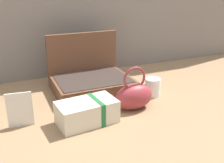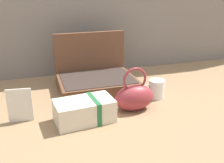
# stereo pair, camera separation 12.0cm
# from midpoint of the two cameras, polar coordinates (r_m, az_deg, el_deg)

# --- Properties ---
(ground_plane) EXTENTS (6.00, 6.00, 0.00)m
(ground_plane) POSITION_cam_midpoint_polar(r_m,az_deg,el_deg) (1.28, 2.88, -5.63)
(ground_plane) COLOR #8C6D4C
(open_suitcase) EXTENTS (0.41, 0.33, 0.29)m
(open_suitcase) POSITION_cam_midpoint_polar(r_m,az_deg,el_deg) (1.47, -1.23, 0.74)
(open_suitcase) COLOR brown
(open_suitcase) RESTS_ON ground_plane
(teal_pouch_handbag) EXTENTS (0.20, 0.12, 0.21)m
(teal_pouch_handbag) POSITION_cam_midpoint_polar(r_m,az_deg,el_deg) (1.24, 7.57, -3.30)
(teal_pouch_handbag) COLOR maroon
(teal_pouch_handbag) RESTS_ON ground_plane
(cream_toiletry_bag) EXTENTS (0.26, 0.16, 0.10)m
(cream_toiletry_bag) POSITION_cam_midpoint_polar(r_m,az_deg,el_deg) (1.14, -2.78, -6.32)
(cream_toiletry_bag) COLOR beige
(cream_toiletry_bag) RESTS_ON ground_plane
(coffee_mug) EXTENTS (0.12, 0.08, 0.09)m
(coffee_mug) POSITION_cam_midpoint_polar(r_m,az_deg,el_deg) (1.39, 11.87, -1.61)
(coffee_mug) COLOR white
(coffee_mug) RESTS_ON ground_plane
(info_card_left) EXTENTS (0.10, 0.02, 0.15)m
(info_card_left) POSITION_cam_midpoint_polar(r_m,az_deg,el_deg) (1.17, -16.42, -5.00)
(info_card_left) COLOR silver
(info_card_left) RESTS_ON ground_plane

